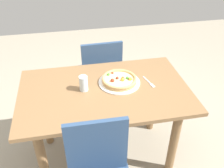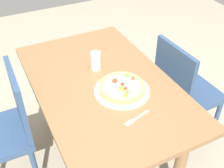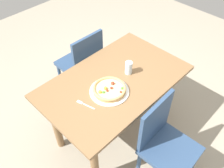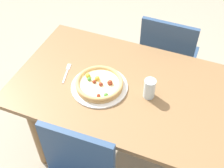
{
  "view_description": "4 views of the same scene",
  "coord_description": "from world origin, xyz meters",
  "px_view_note": "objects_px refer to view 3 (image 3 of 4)",
  "views": [
    {
      "loc": [
        0.23,
        1.52,
        1.86
      ],
      "look_at": [
        -0.06,
        -0.03,
        0.76
      ],
      "focal_mm": 40.09,
      "sensor_mm": 36.0,
      "label": 1
    },
    {
      "loc": [
        -1.25,
        0.56,
        1.8
      ],
      "look_at": [
        -0.06,
        -0.03,
        0.76
      ],
      "focal_mm": 45.37,
      "sensor_mm": 36.0,
      "label": 2
    },
    {
      "loc": [
        -1.09,
        -1.03,
        2.2
      ],
      "look_at": [
        -0.06,
        -0.03,
        0.76
      ],
      "focal_mm": 38.81,
      "sensor_mm": 36.0,
      "label": 3
    },
    {
      "loc": [
        0.37,
        -1.12,
        1.98
      ],
      "look_at": [
        -0.06,
        -0.03,
        0.76
      ],
      "focal_mm": 47.29,
      "sensor_mm": 36.0,
      "label": 4
    }
  ],
  "objects_px": {
    "plate": "(109,91)",
    "pizza": "(109,89)",
    "fork": "(84,104)",
    "dining_table": "(114,90)",
    "chair_near": "(164,143)",
    "drinking_glass": "(129,68)",
    "chair_far": "(82,63)"
  },
  "relations": [
    {
      "from": "plate",
      "to": "pizza",
      "type": "xyz_separation_m",
      "value": [
        -0.0,
        -0.0,
        0.03
      ]
    },
    {
      "from": "pizza",
      "to": "drinking_glass",
      "type": "relative_size",
      "value": 2.29
    },
    {
      "from": "chair_near",
      "to": "chair_far",
      "type": "height_order",
      "value": "same"
    },
    {
      "from": "chair_far",
      "to": "fork",
      "type": "relative_size",
      "value": 5.44
    },
    {
      "from": "pizza",
      "to": "fork",
      "type": "bearing_deg",
      "value": 169.25
    },
    {
      "from": "chair_near",
      "to": "chair_far",
      "type": "distance_m",
      "value": 1.24
    },
    {
      "from": "plate",
      "to": "drinking_glass",
      "type": "xyz_separation_m",
      "value": [
        0.28,
        0.04,
        0.06
      ]
    },
    {
      "from": "dining_table",
      "to": "chair_near",
      "type": "relative_size",
      "value": 1.45
    },
    {
      "from": "plate",
      "to": "fork",
      "type": "distance_m",
      "value": 0.24
    },
    {
      "from": "fork",
      "to": "dining_table",
      "type": "bearing_deg",
      "value": -100.6
    },
    {
      "from": "dining_table",
      "to": "fork",
      "type": "height_order",
      "value": "fork"
    },
    {
      "from": "dining_table",
      "to": "plate",
      "type": "relative_size",
      "value": 3.94
    },
    {
      "from": "drinking_glass",
      "to": "pizza",
      "type": "bearing_deg",
      "value": -171.61
    },
    {
      "from": "dining_table",
      "to": "plate",
      "type": "distance_m",
      "value": 0.2
    },
    {
      "from": "dining_table",
      "to": "pizza",
      "type": "height_order",
      "value": "pizza"
    },
    {
      "from": "chair_near",
      "to": "fork",
      "type": "height_order",
      "value": "chair_near"
    },
    {
      "from": "chair_far",
      "to": "chair_near",
      "type": "bearing_deg",
      "value": -98.07
    },
    {
      "from": "plate",
      "to": "chair_far",
      "type": "bearing_deg",
      "value": 68.93
    },
    {
      "from": "dining_table",
      "to": "chair_near",
      "type": "bearing_deg",
      "value": -95.3
    },
    {
      "from": "pizza",
      "to": "fork",
      "type": "xyz_separation_m",
      "value": [
        -0.23,
        0.04,
        -0.03
      ]
    },
    {
      "from": "dining_table",
      "to": "fork",
      "type": "relative_size",
      "value": 7.86
    },
    {
      "from": "dining_table",
      "to": "chair_far",
      "type": "height_order",
      "value": "chair_far"
    },
    {
      "from": "chair_far",
      "to": "pizza",
      "type": "height_order",
      "value": "chair_far"
    },
    {
      "from": "dining_table",
      "to": "fork",
      "type": "xyz_separation_m",
      "value": [
        -0.36,
        -0.02,
        0.13
      ]
    },
    {
      "from": "chair_near",
      "to": "pizza",
      "type": "height_order",
      "value": "chair_near"
    },
    {
      "from": "chair_near",
      "to": "plate",
      "type": "distance_m",
      "value": 0.61
    },
    {
      "from": "fork",
      "to": "plate",
      "type": "bearing_deg",
      "value": -114.61
    },
    {
      "from": "pizza",
      "to": "fork",
      "type": "distance_m",
      "value": 0.24
    },
    {
      "from": "plate",
      "to": "chair_near",
      "type": "bearing_deg",
      "value": -82.46
    },
    {
      "from": "chair_near",
      "to": "chair_far",
      "type": "xyz_separation_m",
      "value": [
        0.19,
        1.22,
        0.0
      ]
    },
    {
      "from": "chair_near",
      "to": "chair_far",
      "type": "bearing_deg",
      "value": -100.62
    },
    {
      "from": "dining_table",
      "to": "pizza",
      "type": "distance_m",
      "value": 0.22
    }
  ]
}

